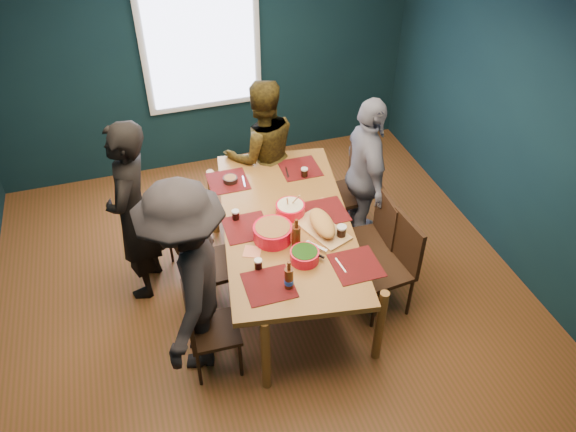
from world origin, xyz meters
name	(u,v)px	position (x,y,z in m)	size (l,w,h in m)	color
room	(251,163)	(0.00, 0.27, 1.37)	(5.01, 5.01, 2.71)	brown
dining_table	(286,227)	(0.25, 0.06, 0.77)	(1.45, 2.37, 0.85)	#9A602E
chair_left_far	(180,232)	(-0.65, 0.61, 0.48)	(0.44, 0.44, 0.83)	black
chair_left_mid	(205,260)	(-0.51, 0.05, 0.59)	(0.47, 0.47, 1.01)	black
chair_left_near	(203,326)	(-0.66, -0.62, 0.52)	(0.41, 0.41, 0.88)	black
chair_right_far	(350,186)	(1.14, 0.70, 0.58)	(0.48, 0.48, 0.99)	black
chair_right_mid	(374,233)	(1.08, -0.05, 0.56)	(0.45, 0.45, 0.96)	black
chair_right_near	(394,260)	(1.10, -0.44, 0.57)	(0.48, 0.48, 0.97)	black
person_far_left	(133,213)	(-1.04, 0.49, 0.90)	(0.66, 0.43, 1.80)	black
person_back	(262,155)	(0.33, 1.18, 0.82)	(0.80, 0.62, 1.65)	black
person_right	(366,175)	(1.21, 0.50, 0.83)	(0.97, 0.40, 1.65)	silver
person_near_left	(189,280)	(-0.71, -0.48, 0.90)	(1.16, 0.67, 1.80)	black
bowl_salad	(273,232)	(0.06, -0.15, 0.92)	(0.33, 0.33, 0.14)	red
bowl_dumpling	(290,209)	(0.31, 0.13, 0.90)	(0.26, 0.26, 0.25)	red
bowl_herbs	(305,255)	(0.24, -0.48, 0.90)	(0.24, 0.24, 0.10)	red
cutting_board	(322,225)	(0.50, -0.17, 0.91)	(0.43, 0.65, 0.14)	#DAB775
small_bowl	(230,179)	(-0.10, 0.77, 0.88)	(0.14, 0.14, 0.06)	black
beer_bottle_a	(289,278)	(0.02, -0.73, 0.94)	(0.07, 0.07, 0.27)	#471D0C
beer_bottle_b	(296,236)	(0.23, -0.29, 0.96)	(0.07, 0.07, 0.29)	#471D0C
cola_glass_a	(258,264)	(-0.15, -0.45, 0.90)	(0.07, 0.07, 0.09)	black
cola_glass_b	(341,231)	(0.63, -0.30, 0.91)	(0.08, 0.08, 0.12)	black
cola_glass_c	(304,172)	(0.61, 0.64, 0.90)	(0.07, 0.07, 0.09)	black
cola_glass_d	(236,215)	(-0.18, 0.20, 0.90)	(0.07, 0.07, 0.10)	black
napkin_a	(321,205)	(0.62, 0.17, 0.85)	(0.16, 0.16, 0.00)	#DF805E
napkin_b	(252,252)	(-0.15, -0.25, 0.85)	(0.14, 0.14, 0.00)	#DF805E
napkin_c	(345,261)	(0.54, -0.59, 0.85)	(0.15, 0.15, 0.00)	#DF805E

